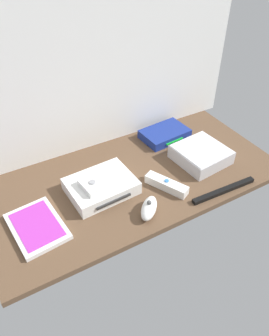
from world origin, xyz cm
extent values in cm
cube|color=brown|center=(0.00, 0.00, -1.00)|extent=(100.00, 48.00, 2.00)
cube|color=white|center=(0.00, 24.60, 32.00)|extent=(110.00, 1.20, 64.00)
cube|color=white|center=(-12.82, -0.72, 2.20)|extent=(21.81, 17.08, 4.40)
cube|color=#2D2D2D|center=(-12.39, -8.91, 2.20)|extent=(12.01, 1.23, 0.80)
cube|color=silver|center=(25.48, -3.73, 2.50)|extent=(18.50, 18.50, 5.00)
cube|color=silver|center=(25.48, -3.73, 5.15)|extent=(17.76, 17.76, 0.30)
cube|color=white|center=(-35.69, -5.63, 0.70)|extent=(15.39, 20.23, 1.40)
cube|color=#B233B2|center=(-35.69, -5.63, 1.48)|extent=(12.69, 17.35, 0.16)
cube|color=navy|center=(22.32, 14.94, 1.70)|extent=(18.90, 13.40, 3.40)
cube|color=#19D833|center=(22.81, 8.76, 1.70)|extent=(8.01, 1.04, 0.60)
cube|color=white|center=(6.37, -9.99, 1.50)|extent=(9.64, 14.90, 3.00)
cylinder|color=#387FDB|center=(6.37, -9.99, 3.20)|extent=(1.40, 1.40, 0.40)
ellipsoid|color=white|center=(-4.38, -16.54, 2.00)|extent=(10.18, 10.19, 4.00)
sphere|color=#4C4C4C|center=(-4.38, -16.54, 4.40)|extent=(1.40, 1.40, 1.40)
cube|color=white|center=(-12.25, -1.68, 5.40)|extent=(15.31, 9.80, 2.00)
cylinder|color=#99999E|center=(-16.22, -2.20, 6.60)|extent=(2.24, 2.24, 0.40)
cube|color=black|center=(21.65, -20.82, 0.70)|extent=(24.06, 2.88, 1.40)
camera|label=1|loc=(-41.63, -73.19, 73.95)|focal=34.84mm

